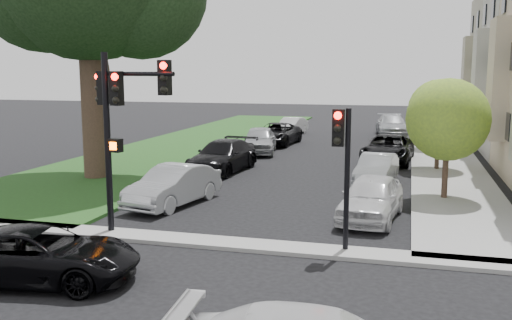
% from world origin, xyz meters
% --- Properties ---
extents(ground, '(140.00, 140.00, 0.00)m').
position_xyz_m(ground, '(0.00, 0.00, 0.00)').
color(ground, black).
rests_on(ground, ground).
extents(grass_strip, '(8.00, 44.00, 0.12)m').
position_xyz_m(grass_strip, '(-9.00, 24.00, 0.06)').
color(grass_strip, '#1E3E17').
rests_on(grass_strip, ground).
extents(sidewalk_right, '(3.50, 44.00, 0.12)m').
position_xyz_m(sidewalk_right, '(6.75, 24.00, 0.06)').
color(sidewalk_right, gray).
rests_on(sidewalk_right, ground).
extents(sidewalk_cross, '(60.00, 1.00, 0.12)m').
position_xyz_m(sidewalk_cross, '(0.00, 2.00, 0.06)').
color(sidewalk_cross, gray).
rests_on(sidewalk_cross, ground).
extents(small_tree_a, '(3.09, 3.09, 4.64)m').
position_xyz_m(small_tree_a, '(6.20, 9.56, 3.08)').
color(small_tree_a, '#2C241B').
rests_on(small_tree_a, ground).
extents(small_tree_b, '(3.00, 3.00, 4.50)m').
position_xyz_m(small_tree_b, '(6.20, 16.32, 3.00)').
color(small_tree_b, '#2C241B').
rests_on(small_tree_b, ground).
extents(small_tree_c, '(2.75, 2.75, 4.12)m').
position_xyz_m(small_tree_c, '(6.20, 23.99, 2.74)').
color(small_tree_c, '#2C241B').
rests_on(small_tree_c, ground).
extents(traffic_signal_main, '(2.66, 0.77, 5.43)m').
position_xyz_m(traffic_signal_main, '(-3.37, 2.24, 3.75)').
color(traffic_signal_main, black).
rests_on(traffic_signal_main, ground).
extents(traffic_signal_secondary, '(0.49, 0.40, 3.93)m').
position_xyz_m(traffic_signal_secondary, '(3.13, 2.19, 2.74)').
color(traffic_signal_secondary, black).
rests_on(traffic_signal_secondary, ground).
extents(car_cross_near, '(4.98, 2.95, 1.30)m').
position_xyz_m(car_cross_near, '(-3.42, -1.80, 0.65)').
color(car_cross_near, black).
rests_on(car_cross_near, ground).
extents(car_parked_0, '(2.23, 4.49, 1.47)m').
position_xyz_m(car_parked_0, '(3.69, 5.99, 0.74)').
color(car_parked_0, silver).
rests_on(car_parked_0, ground).
extents(car_parked_1, '(1.82, 4.11, 1.31)m').
position_xyz_m(car_parked_1, '(3.52, 12.08, 0.66)').
color(car_parked_1, '#999BA0').
rests_on(car_parked_1, ground).
extents(car_parked_2, '(2.86, 5.54, 1.49)m').
position_xyz_m(car_parked_2, '(3.76, 18.28, 0.75)').
color(car_parked_2, black).
rests_on(car_parked_2, ground).
extents(car_parked_4, '(2.85, 5.62, 1.56)m').
position_xyz_m(car_parked_4, '(3.54, 31.54, 0.78)').
color(car_parked_4, '#999BA0').
rests_on(car_parked_4, ground).
extents(car_parked_5, '(2.39, 4.64, 1.46)m').
position_xyz_m(car_parked_5, '(-3.45, 6.15, 0.73)').
color(car_parked_5, '#999BA0').
rests_on(car_parked_5, ground).
extents(car_parked_6, '(2.62, 5.43, 1.52)m').
position_xyz_m(car_parked_6, '(-3.94, 13.33, 0.76)').
color(car_parked_6, black).
rests_on(car_parked_6, ground).
extents(car_parked_7, '(2.69, 4.93, 1.59)m').
position_xyz_m(car_parked_7, '(-3.81, 19.88, 0.80)').
color(car_parked_7, '#999BA0').
rests_on(car_parked_7, ground).
extents(car_parked_8, '(2.78, 5.36, 1.44)m').
position_xyz_m(car_parked_8, '(-3.72, 24.00, 0.72)').
color(car_parked_8, black).
rests_on(car_parked_8, ground).
extents(car_parked_9, '(2.03, 4.15, 1.31)m').
position_xyz_m(car_parked_9, '(-3.97, 30.16, 0.65)').
color(car_parked_9, silver).
rests_on(car_parked_9, ground).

